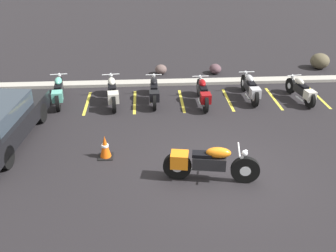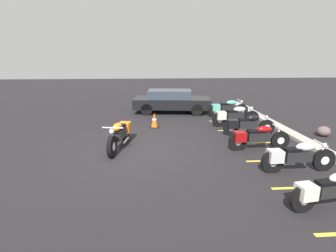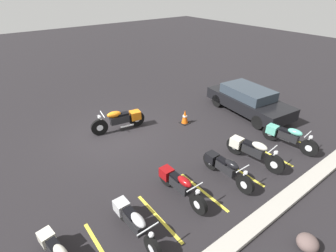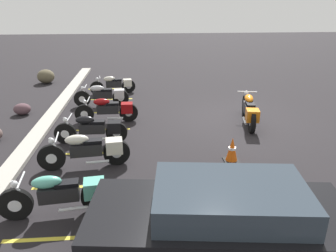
{
  "view_description": "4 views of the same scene",
  "coord_description": "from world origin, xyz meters",
  "px_view_note": "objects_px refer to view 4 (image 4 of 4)",
  "views": [
    {
      "loc": [
        -1.93,
        -8.51,
        5.75
      ],
      "look_at": [
        -1.32,
        1.27,
        0.75
      ],
      "focal_mm": 42.0,
      "sensor_mm": 36.0,
      "label": 1
    },
    {
      "loc": [
        8.47,
        0.75,
        3.15
      ],
      "look_at": [
        -0.07,
        1.35,
        0.86
      ],
      "focal_mm": 28.0,
      "sensor_mm": 36.0,
      "label": 2
    },
    {
      "loc": [
        4.06,
        8.99,
        5.87
      ],
      "look_at": [
        -1.2,
        2.11,
        1.0
      ],
      "focal_mm": 28.0,
      "sensor_mm": 36.0,
      "label": 3
    },
    {
      "loc": [
        -10.63,
        3.21,
        4.03
      ],
      "look_at": [
        -1.56,
        2.5,
        0.45
      ],
      "focal_mm": 35.0,
      "sensor_mm": 36.0,
      "label": 4
    }
  ],
  "objects_px": {
    "parked_bike_4": "(104,95)",
    "landscape_rock_1": "(22,109)",
    "parked_bike_5": "(115,84)",
    "traffic_cone": "(232,150)",
    "parked_bike_3": "(110,109)",
    "parked_bike_0": "(63,194)",
    "parked_bike_1": "(89,150)",
    "car_black": "(222,218)",
    "landscape_rock_2": "(46,76)",
    "parked_bike_2": "(94,129)",
    "motorcycle_orange_featured": "(249,110)"
  },
  "relations": [
    {
      "from": "parked_bike_4",
      "to": "landscape_rock_1",
      "type": "xyz_separation_m",
      "value": [
        -0.79,
        2.92,
        -0.24
      ]
    },
    {
      "from": "landscape_rock_1",
      "to": "parked_bike_4",
      "type": "bearing_deg",
      "value": -74.78
    },
    {
      "from": "parked_bike_5",
      "to": "traffic_cone",
      "type": "xyz_separation_m",
      "value": [
        -6.84,
        -3.52,
        -0.1
      ]
    },
    {
      "from": "parked_bike_3",
      "to": "parked_bike_5",
      "type": "relative_size",
      "value": 1.08
    },
    {
      "from": "parked_bike_0",
      "to": "parked_bike_1",
      "type": "relative_size",
      "value": 0.97
    },
    {
      "from": "car_black",
      "to": "landscape_rock_2",
      "type": "distance_m",
      "value": 13.68
    },
    {
      "from": "parked_bike_1",
      "to": "parked_bike_5",
      "type": "distance_m",
      "value": 6.86
    },
    {
      "from": "parked_bike_3",
      "to": "traffic_cone",
      "type": "height_order",
      "value": "parked_bike_3"
    },
    {
      "from": "parked_bike_1",
      "to": "parked_bike_3",
      "type": "distance_m",
      "value": 3.23
    },
    {
      "from": "parked_bike_3",
      "to": "landscape_rock_2",
      "type": "height_order",
      "value": "parked_bike_3"
    },
    {
      "from": "parked_bike_2",
      "to": "traffic_cone",
      "type": "relative_size",
      "value": 3.19
    },
    {
      "from": "parked_bike_3",
      "to": "traffic_cone",
      "type": "bearing_deg",
      "value": 136.39
    },
    {
      "from": "motorcycle_orange_featured",
      "to": "parked_bike_1",
      "type": "height_order",
      "value": "motorcycle_orange_featured"
    },
    {
      "from": "landscape_rock_2",
      "to": "traffic_cone",
      "type": "relative_size",
      "value": 1.25
    },
    {
      "from": "parked_bike_0",
      "to": "landscape_rock_1",
      "type": "height_order",
      "value": "parked_bike_0"
    },
    {
      "from": "traffic_cone",
      "to": "landscape_rock_2",
      "type": "bearing_deg",
      "value": 38.26
    },
    {
      "from": "parked_bike_1",
      "to": "traffic_cone",
      "type": "xyz_separation_m",
      "value": [
        0.02,
        -3.67,
        -0.16
      ]
    },
    {
      "from": "parked_bike_1",
      "to": "landscape_rock_1",
      "type": "relative_size",
      "value": 3.75
    },
    {
      "from": "parked_bike_4",
      "to": "car_black",
      "type": "bearing_deg",
      "value": 107.47
    },
    {
      "from": "parked_bike_0",
      "to": "parked_bike_1",
      "type": "height_order",
      "value": "parked_bike_1"
    },
    {
      "from": "parked_bike_0",
      "to": "parked_bike_4",
      "type": "relative_size",
      "value": 1.03
    },
    {
      "from": "parked_bike_0",
      "to": "traffic_cone",
      "type": "bearing_deg",
      "value": -159.92
    },
    {
      "from": "parked_bike_0",
      "to": "parked_bike_1",
      "type": "distance_m",
      "value": 1.95
    },
    {
      "from": "parked_bike_0",
      "to": "parked_bike_5",
      "type": "relative_size",
      "value": 1.11
    },
    {
      "from": "traffic_cone",
      "to": "motorcycle_orange_featured",
      "type": "bearing_deg",
      "value": -25.78
    },
    {
      "from": "parked_bike_3",
      "to": "landscape_rock_1",
      "type": "height_order",
      "value": "parked_bike_3"
    },
    {
      "from": "parked_bike_0",
      "to": "parked_bike_2",
      "type": "height_order",
      "value": "parked_bike_0"
    },
    {
      "from": "parked_bike_1",
      "to": "landscape_rock_1",
      "type": "distance_m",
      "value": 5.24
    },
    {
      "from": "motorcycle_orange_featured",
      "to": "traffic_cone",
      "type": "bearing_deg",
      "value": 163.71
    },
    {
      "from": "parked_bike_0",
      "to": "parked_bike_4",
      "type": "xyz_separation_m",
      "value": [
        6.98,
        -0.09,
        -0.01
      ]
    },
    {
      "from": "motorcycle_orange_featured",
      "to": "parked_bike_1",
      "type": "xyz_separation_m",
      "value": [
        -2.63,
        4.93,
        -0.03
      ]
    },
    {
      "from": "parked_bike_1",
      "to": "landscape_rock_1",
      "type": "bearing_deg",
      "value": -60.76
    },
    {
      "from": "parked_bike_2",
      "to": "traffic_cone",
      "type": "height_order",
      "value": "parked_bike_2"
    },
    {
      "from": "parked_bike_1",
      "to": "landscape_rock_1",
      "type": "xyz_separation_m",
      "value": [
        4.24,
        3.06,
        -0.27
      ]
    },
    {
      "from": "parked_bike_2",
      "to": "parked_bike_5",
      "type": "distance_m",
      "value": 5.37
    },
    {
      "from": "parked_bike_1",
      "to": "landscape_rock_2",
      "type": "bearing_deg",
      "value": -75.65
    },
    {
      "from": "parked_bike_0",
      "to": "parked_bike_2",
      "type": "xyz_separation_m",
      "value": [
        3.43,
        -0.17,
        -0.02
      ]
    },
    {
      "from": "parked_bike_2",
      "to": "parked_bike_4",
      "type": "bearing_deg",
      "value": -87.86
    },
    {
      "from": "parked_bike_0",
      "to": "parked_bike_5",
      "type": "height_order",
      "value": "parked_bike_0"
    },
    {
      "from": "parked_bike_1",
      "to": "parked_bike_3",
      "type": "height_order",
      "value": "parked_bike_1"
    },
    {
      "from": "parked_bike_3",
      "to": "landscape_rock_1",
      "type": "distance_m",
      "value": 3.45
    },
    {
      "from": "car_black",
      "to": "landscape_rock_2",
      "type": "bearing_deg",
      "value": -57.37
    },
    {
      "from": "parked_bike_0",
      "to": "landscape_rock_2",
      "type": "xyz_separation_m",
      "value": [
        10.99,
        3.23,
        -0.12
      ]
    },
    {
      "from": "parked_bike_2",
      "to": "landscape_rock_1",
      "type": "xyz_separation_m",
      "value": [
        2.75,
        3.0,
        -0.24
      ]
    },
    {
      "from": "parked_bike_1",
      "to": "parked_bike_4",
      "type": "bearing_deg",
      "value": -94.93
    },
    {
      "from": "motorcycle_orange_featured",
      "to": "landscape_rock_1",
      "type": "height_order",
      "value": "motorcycle_orange_featured"
    },
    {
      "from": "motorcycle_orange_featured",
      "to": "parked_bike_2",
      "type": "height_order",
      "value": "motorcycle_orange_featured"
    },
    {
      "from": "parked_bike_2",
      "to": "parked_bike_1",
      "type": "bearing_deg",
      "value": 93.12
    },
    {
      "from": "parked_bike_1",
      "to": "landscape_rock_2",
      "type": "distance_m",
      "value": 9.69
    },
    {
      "from": "parked_bike_3",
      "to": "car_black",
      "type": "distance_m",
      "value": 6.85
    }
  ]
}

